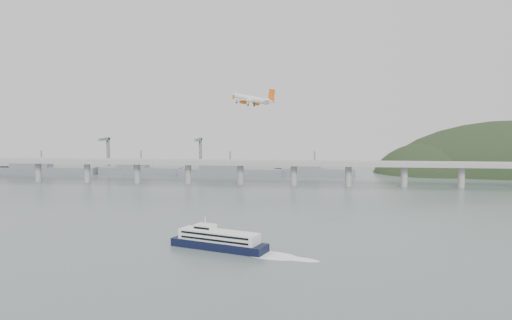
# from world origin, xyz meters

# --- Properties ---
(ground) EXTENTS (900.00, 900.00, 0.00)m
(ground) POSITION_xyz_m (0.00, 0.00, 0.00)
(ground) COLOR #566463
(ground) RESTS_ON ground
(bridge) EXTENTS (800.00, 22.00, 23.90)m
(bridge) POSITION_xyz_m (-1.15, 200.00, 17.65)
(bridge) COLOR #999996
(bridge) RESTS_ON ground
(distant_fleet) EXTENTS (453.00, 60.90, 40.00)m
(distant_fleet) POSITION_xyz_m (-155.36, 265.08, 6.22)
(distant_fleet) COLOR slate
(distant_fleet) RESTS_ON ground
(ferry) EXTENTS (76.66, 34.15, 15.02)m
(ferry) POSITION_xyz_m (-9.27, -27.58, 4.07)
(ferry) COLOR black
(ferry) RESTS_ON ground
(airliner) EXTENTS (36.22, 33.79, 11.52)m
(airliner) POSITION_xyz_m (-5.31, 79.05, 75.47)
(airliner) COLOR white
(airliner) RESTS_ON ground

